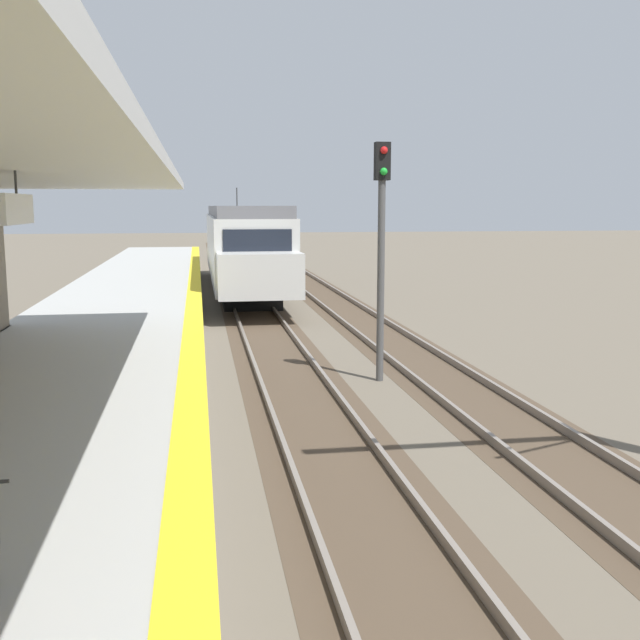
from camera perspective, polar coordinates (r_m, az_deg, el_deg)
The scene contains 5 objects.
station_platform at distance 15.70m, azimuth -17.98°, elevation -4.21°, with size 5.00×80.00×0.91m.
track_pair_nearest_platform at distance 19.61m, azimuth -3.34°, elevation -2.46°, with size 2.34×120.00×0.16m.
track_pair_middle at distance 20.24m, azimuth 6.28°, elevation -2.14°, with size 2.34×120.00×0.16m.
approaching_train at distance 33.78m, azimuth -5.98°, elevation 5.86°, with size 2.93×19.60×4.76m.
rail_signal_post at distance 16.21m, azimuth 4.74°, elevation 6.38°, with size 0.32×0.34×5.20m.
Camera 1 is at (-0.09, 0.87, 3.86)m, focal length 41.65 mm.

